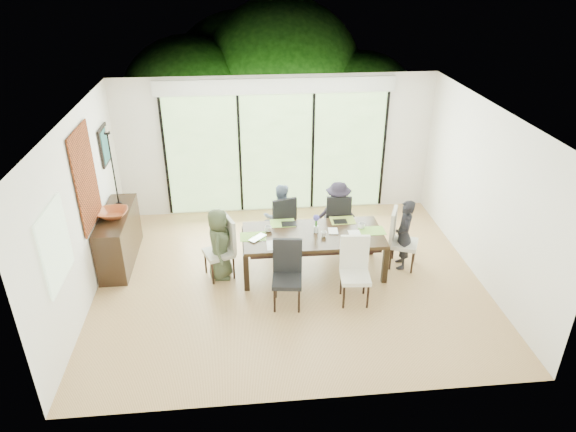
{
  "coord_description": "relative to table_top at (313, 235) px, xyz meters",
  "views": [
    {
      "loc": [
        -0.7,
        -6.79,
        4.66
      ],
      "look_at": [
        0.0,
        0.25,
        1.0
      ],
      "focal_mm": 32.0,
      "sensor_mm": 36.0,
      "label": 1
    }
  ],
  "objects": [
    {
      "name": "candlestick_base",
      "position": [
        -3.15,
        0.98,
        0.24
      ],
      "size": [
        0.1,
        0.1,
        0.04
      ],
      "primitive_type": "cylinder",
      "color": "black",
      "rests_on": "sideboard"
    },
    {
      "name": "deck",
      "position": [
        -0.39,
        3.2,
        -0.71
      ],
      "size": [
        6.0,
        1.8,
        0.1
      ],
      "primitive_type": "cube",
      "color": "brown",
      "rests_on": "ground"
    },
    {
      "name": "mullion_b",
      "position": [
        -1.09,
        2.26,
        0.54
      ],
      "size": [
        0.05,
        0.04,
        2.3
      ],
      "primitive_type": "cube",
      "color": "black",
      "rests_on": "wall_back"
    },
    {
      "name": "mullion_c",
      "position": [
        0.31,
        2.26,
        0.54
      ],
      "size": [
        0.05,
        0.04,
        2.3
      ],
      "primitive_type": "cube",
      "color": "black",
      "rests_on": "wall_back"
    },
    {
      "name": "placemat_right",
      "position": [
        0.95,
        0.0,
        0.03
      ],
      "size": [
        0.41,
        0.29,
        0.01
      ],
      "primitive_type": "cube",
      "color": "#77B13F",
      "rests_on": "table_top"
    },
    {
      "name": "table_top",
      "position": [
        0.0,
        0.0,
        0.0
      ],
      "size": [
        2.21,
        1.01,
        0.06
      ],
      "primitive_type": "cube",
      "color": "black",
      "rests_on": "floor"
    },
    {
      "name": "candlestick_pan",
      "position": [
        -3.15,
        0.98,
        1.46
      ],
      "size": [
        0.1,
        0.1,
        0.03
      ],
      "primitive_type": "cylinder",
      "color": "black",
      "rests_on": "sideboard"
    },
    {
      "name": "wall_back",
      "position": [
        -0.39,
        2.31,
        0.69
      ],
      "size": [
        6.0,
        0.02,
        2.7
      ],
      "primitive_type": "cube",
      "color": "white",
      "rests_on": "floor"
    },
    {
      "name": "table_leg_br",
      "position": [
        1.08,
        0.43,
        -0.35
      ],
      "size": [
        0.08,
        0.08,
        0.64
      ],
      "primitive_type": "cube",
      "color": "black",
      "rests_on": "floor"
    },
    {
      "name": "table_leg_fl",
      "position": [
        -1.08,
        -0.43,
        -0.35
      ],
      "size": [
        0.08,
        0.08,
        0.64
      ],
      "primitive_type": "cube",
      "color": "black",
      "rests_on": "floor"
    },
    {
      "name": "candlestick_shaft",
      "position": [
        -3.15,
        0.98,
        0.86
      ],
      "size": [
        0.02,
        0.02,
        1.23
      ],
      "primitive_type": "cylinder",
      "color": "black",
      "rests_on": "sideboard"
    },
    {
      "name": "placemat_paper",
      "position": [
        -0.55,
        -0.3,
        0.03
      ],
      "size": [
        0.41,
        0.29,
        0.01
      ],
      "primitive_type": "cube",
      "color": "white",
      "rests_on": "table_top"
    },
    {
      "name": "platter_base",
      "position": [
        -0.55,
        -0.3,
        0.04
      ],
      "size": [
        0.24,
        0.24,
        0.02
      ],
      "primitive_type": "cube",
      "color": "white",
      "rests_on": "table_top"
    },
    {
      "name": "placemat_left",
      "position": [
        -0.95,
        0.0,
        0.03
      ],
      "size": [
        0.41,
        0.29,
        0.01
      ],
      "primitive_type": "cube",
      "color": "#6C9E38",
      "rests_on": "table_top"
    },
    {
      "name": "chair_far_right",
      "position": [
        0.55,
        0.85,
        -0.16
      ],
      "size": [
        0.46,
        0.46,
        1.01
      ],
      "primitive_type": null,
      "rotation": [
        0.0,
        0.0,
        3.04
      ],
      "color": "black",
      "rests_on": "floor"
    },
    {
      "name": "person_far_left",
      "position": [
        -0.45,
        0.83,
        -0.07
      ],
      "size": [
        0.59,
        0.4,
        1.19
      ],
      "primitive_type": "imported",
      "rotation": [
        0.0,
        0.0,
        3.24
      ],
      "color": "#7386A6",
      "rests_on": "floor"
    },
    {
      "name": "person_left_end",
      "position": [
        -1.48,
        -0.0,
        -0.07
      ],
      "size": [
        0.42,
        0.6,
        1.19
      ],
      "primitive_type": "imported",
      "rotation": [
        0.0,
        0.0,
        1.44
      ],
      "color": "#3F4A31",
      "rests_on": "floor"
    },
    {
      "name": "sideboard",
      "position": [
        -3.15,
        0.63,
        -0.22
      ],
      "size": [
        0.44,
        1.57,
        0.88
      ],
      "primitive_type": "cube",
      "color": "black",
      "rests_on": "floor"
    },
    {
      "name": "rail_top",
      "position": [
        -0.39,
        4.0,
        -0.11
      ],
      "size": [
        6.0,
        0.08,
        0.06
      ],
      "primitive_type": "cube",
      "color": "brown",
      "rests_on": "deck"
    },
    {
      "name": "wall_left",
      "position": [
        -3.4,
        -0.2,
        0.69
      ],
      "size": [
        0.02,
        5.0,
        2.7
      ],
      "primitive_type": "cube",
      "color": "beige",
      "rests_on": "floor"
    },
    {
      "name": "hyacinth_blooms",
      "position": [
        0.05,
        0.05,
        0.29
      ],
      "size": [
        0.1,
        0.1,
        0.1
      ],
      "primitive_type": "sphere",
      "color": "#4C46AF",
      "rests_on": "table_top"
    },
    {
      "name": "papers",
      "position": [
        0.7,
        -0.05,
        0.03
      ],
      "size": [
        0.28,
        0.2,
        0.0
      ],
      "primitive_type": "cube",
      "color": "white",
      "rests_on": "table_top"
    },
    {
      "name": "candle",
      "position": [
        -3.15,
        0.98,
        1.52
      ],
      "size": [
        0.04,
        0.04,
        0.1
      ],
      "primitive_type": "cylinder",
      "color": "silver",
      "rests_on": "sideboard"
    },
    {
      "name": "floor",
      "position": [
        -0.39,
        -0.2,
        -0.67
      ],
      "size": [
        6.0,
        5.0,
        0.01
      ],
      "primitive_type": "cube",
      "color": "#9A6C3D",
      "rests_on": "ground"
    },
    {
      "name": "art_frame",
      "position": [
        -3.36,
        1.5,
        1.09
      ],
      "size": [
        0.03,
        0.55,
        0.65
      ],
      "primitive_type": "cube",
      "color": "black",
      "rests_on": "wall_left"
    },
    {
      "name": "foliage_far",
      "position": [
        -0.99,
        6.3,
        0.96
      ],
      "size": [
        3.6,
        3.6,
        3.6
      ],
      "primitive_type": "sphere",
      "color": "#14380F",
      "rests_on": "ground"
    },
    {
      "name": "hyacinth_stems",
      "position": [
        0.05,
        0.05,
        0.19
      ],
      "size": [
        0.04,
        0.04,
        0.15
      ],
      "primitive_type": "cylinder",
      "color": "#337226",
      "rests_on": "table_top"
    },
    {
      "name": "side_window",
      "position": [
        -3.36,
        -1.4,
        0.84
      ],
      "size": [
        0.02,
        0.9,
        1.0
      ],
      "primitive_type": "cube",
      "color": "#8CAD7F",
      "rests_on": "wall_left"
    },
    {
      "name": "art_canvas",
      "position": [
        -3.34,
        1.5,
        1.09
      ],
      "size": [
        0.01,
        0.45,
        0.55
      ],
      "primitive_type": "cube",
      "color": "#164849",
      "rests_on": "wall_left"
    },
    {
      "name": "wall_front",
      "position": [
        -0.39,
        -2.71,
        0.69
      ],
      "size": [
        6.0,
        0.02,
        2.7
      ],
      "primitive_type": "cube",
      "color": "silver",
      "rests_on": "floor"
    },
    {
      "name": "cup_c",
      "position": [
        0.8,
        0.1,
        0.07
      ],
      "size": [
        0.15,
        0.15,
        0.09
      ],
      "primitive_type": "imported",
      "rotation": [
        0.0,
        0.0,
        3.55
      ],
      "color": "white",
      "rests_on": "table_top"
    },
    {
      "name": "table_leg_fr",
      "position": [
        1.08,
        -0.43,
        -0.35
      ],
      "size": [
        0.08,
        0.08,
        0.64
      ],
      "primitive_type": "cube",
      "color": "black",
      "rests_on": "floor"
    },
    {
      "name": "table_apron",
      "position": [
        0.0,
        0.0,
        -0.08
      ],
      "size": [
        2.03,
        0.83,
        0.09
      ],
      "primitive_type": "cube",
      "color": "black",
      "rests_on": "floor"
    },
    {
      "name": "tablet_far_l",
      "position": [
        -0.35,
        0.35,
        0.04
      ],
      "size": [
        0.24,
        0.17,
        0.01
      ],
      "primitive_type": "cube",
      "color": "black",
      "rests_on": "table_top"
    },
    {
      "name": "platter_snacks",
      "position": [
        -0.55,
        -0.3,
        0.06
      ],
      "size": [
        0.18,
        0.18,
        0.01
      ],
      "primitive_type": "cube",
      "color": "orange",
      "rests_on": "table_top"
    },
    {
      "name": "placemat_far_l",
      "position": [
        -0.45,
        0.4,
        0.03
      ],
      "size": [
        0.41,
        0.29,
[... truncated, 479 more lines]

